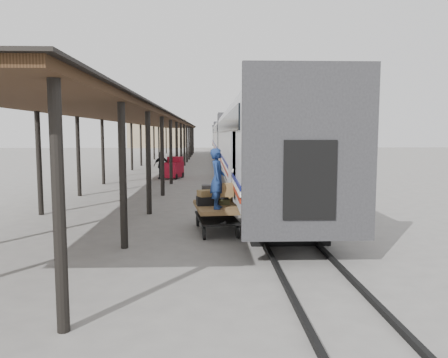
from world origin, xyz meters
name	(u,v)px	position (x,y,z in m)	size (l,w,h in m)	color
ground	(179,231)	(0.00, 0.00, 0.00)	(160.00, 160.00, 0.00)	slate
train	(229,137)	(3.19, 33.79, 2.69)	(3.45, 76.01, 4.01)	silver
canopy	(157,122)	(-3.40, 24.00, 4.00)	(4.90, 64.30, 4.15)	#422B19
rails	(229,161)	(3.20, 34.00, 0.06)	(1.54, 150.00, 0.12)	black
building_far	(270,129)	(14.00, 78.00, 4.00)	(18.00, 10.00, 8.00)	tan
building_left	(158,134)	(-10.00, 82.00, 3.00)	(12.00, 8.00, 6.00)	tan
baggage_cart	(216,212)	(1.18, -0.15, 0.65)	(1.53, 2.53, 0.86)	brown
suitcase_stack	(211,197)	(1.02, 0.14, 1.07)	(1.22, 1.25, 0.58)	#3E3E41
luggage_tug	(173,169)	(-1.48, 16.24, 0.68)	(1.46, 1.90, 1.48)	maroon
porter	(218,179)	(1.20, -0.80, 1.76)	(0.65, 0.43, 1.79)	navy
pedestrian	(162,165)	(-2.23, 15.89, 0.93)	(1.09, 0.45, 1.86)	black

